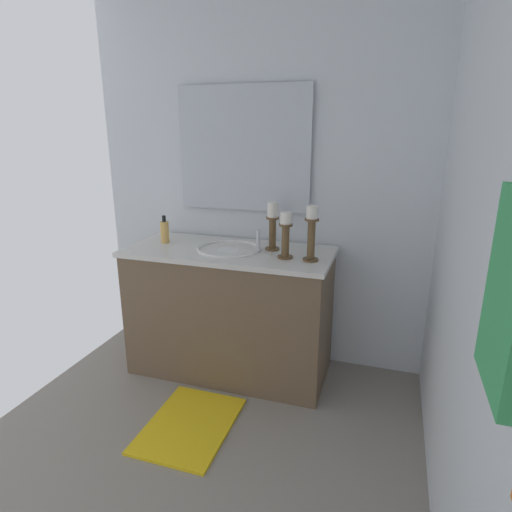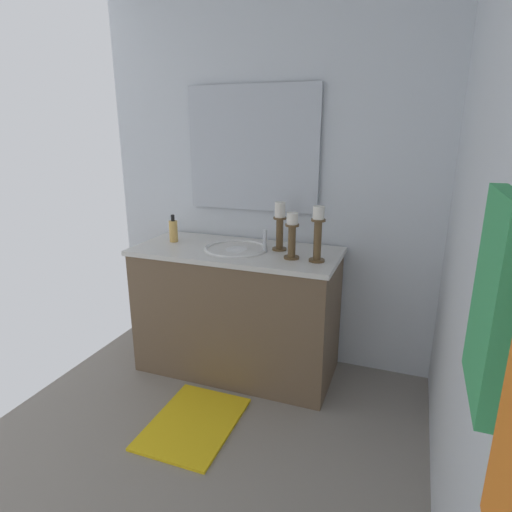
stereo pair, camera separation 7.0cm
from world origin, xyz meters
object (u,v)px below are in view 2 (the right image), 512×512
at_px(candle_holder_tall, 318,233).
at_px(candle_holder_short, 292,235).
at_px(mirror, 252,149).
at_px(towel_near_vanity, 492,300).
at_px(vanity_cabinet, 237,310).
at_px(soap_bottle, 173,231).
at_px(bath_mat, 193,423).
at_px(candle_holder_mid, 280,225).
at_px(sink_basin, 236,255).

bearing_deg(candle_holder_tall, candle_holder_short, -91.17).
distance_m(mirror, towel_near_vanity, 2.20).
bearing_deg(mirror, candle_holder_tall, 56.04).
bearing_deg(vanity_cabinet, candle_holder_short, 79.29).
xyz_separation_m(candle_holder_short, soap_bottle, (-0.10, -0.84, -0.07)).
bearing_deg(candle_holder_short, towel_near_vanity, 27.01).
bearing_deg(mirror, bath_mat, -0.00).
bearing_deg(bath_mat, candle_holder_mid, 159.83).
xyz_separation_m(mirror, towel_near_vanity, (1.87, 1.15, -0.15)).
height_order(candle_holder_mid, towel_near_vanity, towel_near_vanity).
xyz_separation_m(candle_holder_short, towel_near_vanity, (1.52, 0.77, 0.30)).
bearing_deg(bath_mat, vanity_cabinet, -180.00).
height_order(soap_bottle, bath_mat, soap_bottle).
distance_m(vanity_cabinet, candle_holder_tall, 0.79).
distance_m(vanity_cabinet, candle_holder_short, 0.67).
height_order(vanity_cabinet, soap_bottle, soap_bottle).
bearing_deg(candle_holder_mid, vanity_cabinet, -73.44).
bearing_deg(candle_holder_tall, soap_bottle, -95.87).
bearing_deg(candle_holder_tall, bath_mat, -43.70).
xyz_separation_m(mirror, candle_holder_tall, (0.35, 0.53, -0.43)).
relative_size(sink_basin, candle_holder_mid, 1.35).
bearing_deg(candle_holder_short, soap_bottle, -96.70).
distance_m(mirror, candle_holder_tall, 0.76).
bearing_deg(vanity_cabinet, sink_basin, 90.00).
relative_size(candle_holder_short, soap_bottle, 1.49).
bearing_deg(mirror, sink_basin, 0.20).
xyz_separation_m(vanity_cabinet, sink_basin, (0.00, 0.00, 0.38)).
relative_size(vanity_cabinet, soap_bottle, 7.17).
bearing_deg(candle_holder_mid, candle_holder_short, 38.86).
distance_m(vanity_cabinet, bath_mat, 0.75).
distance_m(vanity_cabinet, mirror, 1.05).
xyz_separation_m(vanity_cabinet, candle_holder_mid, (-0.08, 0.26, 0.57)).
relative_size(mirror, bath_mat, 1.47).
bearing_deg(soap_bottle, candle_holder_tall, 84.13).
distance_m(candle_holder_short, candle_holder_mid, 0.19).
relative_size(vanity_cabinet, mirror, 1.46).
relative_size(candle_holder_short, bath_mat, 0.45).
height_order(sink_basin, candle_holder_short, candle_holder_short).
bearing_deg(vanity_cabinet, soap_bottle, -93.37).
height_order(candle_holder_short, bath_mat, candle_holder_short).
bearing_deg(vanity_cabinet, mirror, 179.99).
bearing_deg(candle_holder_tall, candle_holder_mid, -119.37).
height_order(mirror, candle_holder_short, mirror).
bearing_deg(soap_bottle, candle_holder_short, 83.30).
height_order(mirror, towel_near_vanity, mirror).
relative_size(vanity_cabinet, towel_near_vanity, 3.54).
relative_size(vanity_cabinet, candle_holder_mid, 4.35).
bearing_deg(bath_mat, towel_near_vanity, 50.04).
height_order(vanity_cabinet, sink_basin, sink_basin).
bearing_deg(candle_holder_mid, bath_mat, -20.17).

